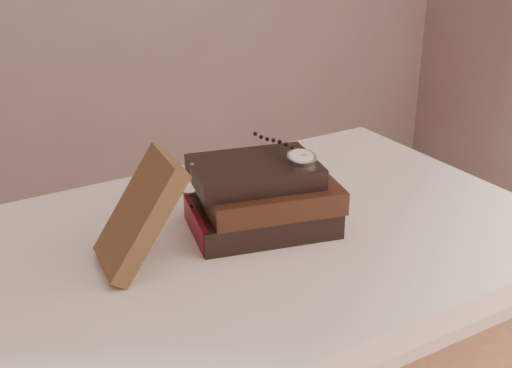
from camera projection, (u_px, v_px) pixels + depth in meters
table at (228, 293)px, 1.05m from camera, size 1.00×0.60×0.75m
book_stack at (262, 198)px, 1.03m from camera, size 0.24×0.20×0.11m
journal at (140, 214)px, 0.92m from camera, size 0.13×0.12×0.16m
pocket_watch at (299, 156)px, 1.02m from camera, size 0.05×0.15×0.02m
eyeglasses at (202, 179)px, 1.07m from camera, size 0.11×0.12×0.04m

